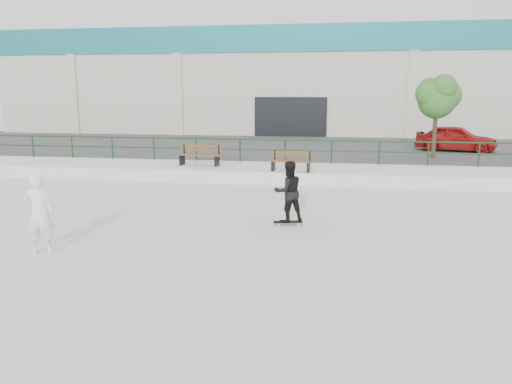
% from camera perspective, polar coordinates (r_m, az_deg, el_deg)
% --- Properties ---
extents(ground, '(120.00, 120.00, 0.00)m').
position_cam_1_polar(ground, '(11.78, -7.08, -6.22)').
color(ground, silver).
rests_on(ground, ground).
extents(ledge, '(30.00, 3.00, 0.50)m').
position_cam_1_polar(ledge, '(20.78, 0.20, 2.26)').
color(ledge, beige).
rests_on(ledge, ground).
extents(parking_strip, '(60.00, 14.00, 0.50)m').
position_cam_1_polar(parking_strip, '(29.13, 2.82, 4.87)').
color(parking_strip, '#303030').
rests_on(parking_strip, ground).
extents(railing, '(28.00, 0.06, 1.03)m').
position_cam_1_polar(railing, '(21.93, 0.74, 5.35)').
color(railing, '#163C1C').
rests_on(railing, ledge).
extents(commercial_building, '(44.20, 16.33, 8.00)m').
position_cam_1_polar(commercial_building, '(42.89, 5.02, 12.71)').
color(commercial_building, '#AAA898').
rests_on(commercial_building, ground).
extents(bench_left, '(1.91, 0.70, 0.86)m').
position_cam_1_polar(bench_left, '(21.17, -6.43, 4.20)').
color(bench_left, brown).
rests_on(bench_left, ledge).
extents(bench_right, '(1.73, 0.69, 0.78)m').
position_cam_1_polar(bench_right, '(19.49, 4.03, 3.50)').
color(bench_right, brown).
rests_on(bench_right, ledge).
extents(tree, '(2.16, 1.92, 3.83)m').
position_cam_1_polar(tree, '(24.74, 20.06, 10.30)').
color(tree, '#4A3A25').
rests_on(tree, parking_strip).
extents(red_car, '(4.28, 2.72, 1.36)m').
position_cam_1_polar(red_car, '(28.08, 21.86, 5.73)').
color(red_car, maroon).
rests_on(red_car, parking_strip).
extents(skateboard, '(0.81, 0.38, 0.09)m').
position_cam_1_polar(skateboard, '(13.58, 3.67, -3.46)').
color(skateboard, black).
rests_on(skateboard, ground).
extents(standing_skater, '(1.00, 0.92, 1.65)m').
position_cam_1_polar(standing_skater, '(13.39, 3.72, 0.05)').
color(standing_skater, black).
rests_on(standing_skater, skateboard).
extents(seated_skater, '(0.75, 0.59, 1.83)m').
position_cam_1_polar(seated_skater, '(11.99, -23.55, -2.25)').
color(seated_skater, white).
rests_on(seated_skater, ground).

